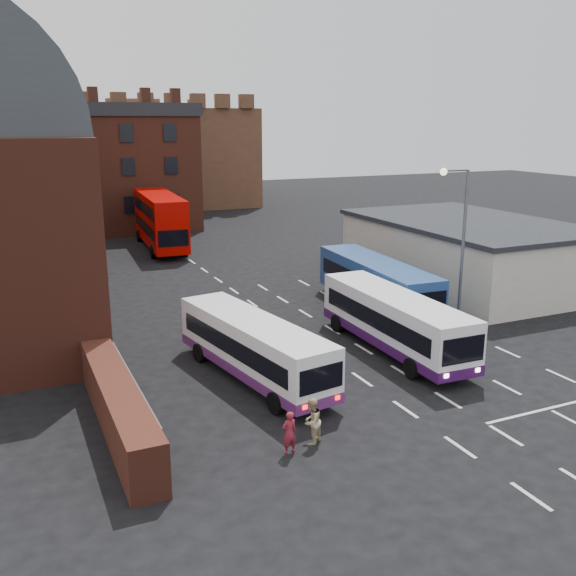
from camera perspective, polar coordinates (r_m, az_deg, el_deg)
name	(u,v)px	position (r m, az deg, el deg)	size (l,w,h in m)	color
ground	(394,401)	(25.82, 9.37, -9.91)	(180.00, 180.00, 0.00)	black
forecourt_wall	(118,407)	(23.69, -14.84, -10.18)	(1.20, 10.00, 1.80)	#602B1E
cream_building	(467,251)	(44.59, 15.63, 3.17)	(10.40, 16.40, 4.25)	beige
brick_terrace	(77,175)	(65.96, -18.24, 9.51)	(22.00, 10.00, 11.00)	brown
castle_keep	(153,156)	(87.64, -11.91, 11.37)	(22.00, 22.00, 12.00)	brown
bus_white_outbound	(254,344)	(27.09, -3.07, -5.01)	(3.67, 9.77, 2.60)	white
bus_white_inbound	(394,318)	(30.63, 9.44, -2.66)	(2.70, 10.15, 2.76)	white
bus_blue	(376,281)	(37.05, 7.87, 0.58)	(3.20, 10.73, 2.89)	navy
bus_red_double	(160,220)	(55.41, -11.30, 5.93)	(3.54, 11.77, 4.65)	#C20400
street_lamp	(459,232)	(34.46, 14.97, 4.80)	(1.70, 0.42, 8.34)	slate
pedestrian_red	(289,433)	(21.55, 0.11, -12.72)	(0.54, 0.36, 1.49)	maroon
pedestrian_beige	(312,421)	(22.14, 2.14, -11.75)	(0.79, 0.62, 1.63)	#CAB689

